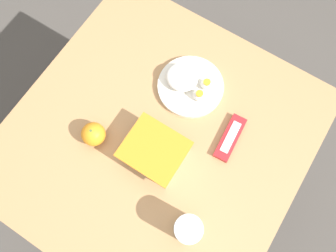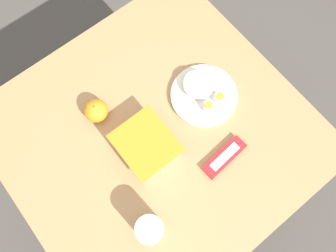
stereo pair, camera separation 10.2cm
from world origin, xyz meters
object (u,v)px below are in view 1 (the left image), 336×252
at_px(orange_fruit, 93,134).
at_px(drinking_glass, 188,229).
at_px(rice_plate, 189,84).
at_px(food_container, 155,152).
at_px(candy_bar, 230,138).

distance_m(orange_fruit, drinking_glass, 0.40).
xyz_separation_m(rice_plate, drinking_glass, (-0.23, 0.39, 0.03)).
bearing_deg(rice_plate, food_container, 97.28).
distance_m(food_container, rice_plate, 0.26).
bearing_deg(drinking_glass, food_container, -34.55).
relative_size(orange_fruit, drinking_glass, 0.68).
bearing_deg(rice_plate, drinking_glass, 120.69).
xyz_separation_m(food_container, rice_plate, (0.03, -0.26, -0.01)).
relative_size(orange_fruit, rice_plate, 0.34).
relative_size(rice_plate, candy_bar, 1.39).
xyz_separation_m(orange_fruit, candy_bar, (-0.36, -0.23, -0.03)).
distance_m(orange_fruit, candy_bar, 0.43).
bearing_deg(orange_fruit, food_container, -163.96).
bearing_deg(food_container, orange_fruit, 16.04).
bearing_deg(food_container, drinking_glass, 145.45).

